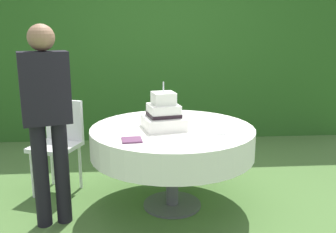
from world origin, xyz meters
TOP-DOWN VIEW (x-y plane):
  - ground_plane at (0.00, 0.00)m, footprint 20.00×20.00m
  - foliage_hedge at (0.00, 2.39)m, footprint 5.54×0.59m
  - cake_table at (0.00, 0.00)m, footprint 1.42×1.42m
  - wedding_cake at (-0.08, -0.03)m, footprint 0.40×0.40m
  - serving_plate_near at (0.13, 0.44)m, footprint 0.12×0.12m
  - serving_plate_far at (0.37, -0.22)m, footprint 0.12×0.12m
  - napkin_stack at (-0.34, -0.37)m, footprint 0.17×0.17m
  - garden_chair at (-1.06, 0.43)m, footprint 0.52×0.52m
  - standing_person at (-0.99, -0.24)m, footprint 0.41×0.31m

SIDE VIEW (x-z plane):
  - ground_plane at x=0.00m, z-range 0.00..0.00m
  - garden_chair at x=-1.06m, z-range 0.10..0.99m
  - cake_table at x=0.00m, z-range 0.25..0.98m
  - serving_plate_near at x=0.13m, z-range 0.73..0.75m
  - serving_plate_far at x=0.37m, z-range 0.73..0.75m
  - napkin_stack at x=-0.34m, z-range 0.73..0.75m
  - wedding_cake at x=-0.08m, z-range 0.65..1.05m
  - standing_person at x=-0.99m, z-range 0.13..1.73m
  - foliage_hedge at x=0.00m, z-range 0.00..2.74m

